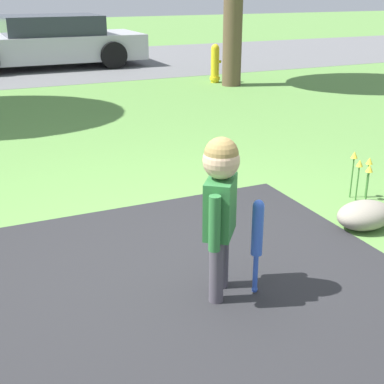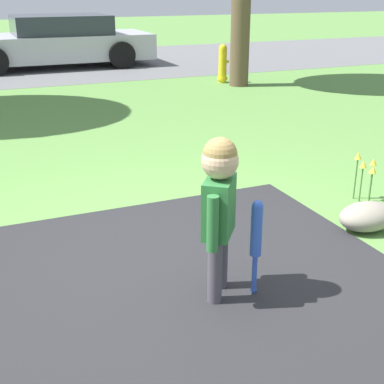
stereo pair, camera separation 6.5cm
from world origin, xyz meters
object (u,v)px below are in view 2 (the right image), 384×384
object	(u,v)px
child	(219,196)
fire_hydrant	(223,64)
parked_car	(55,42)
baseball_bat	(256,234)

from	to	relation	value
child	fire_hydrant	xyz separation A→B (m)	(3.46, 6.95, -0.29)
parked_car	fire_hydrant	bearing A→B (deg)	126.57
parked_car	child	bearing A→B (deg)	85.70
baseball_bat	parked_car	size ratio (longest dim) A/B	0.14
baseball_bat	fire_hydrant	distance (m)	7.75
baseball_bat	parked_car	bearing A→B (deg)	86.55
fire_hydrant	baseball_bat	bearing A→B (deg)	-114.81
child	parked_car	xyz separation A→B (m)	(0.85, 10.52, -0.09)
child	baseball_bat	size ratio (longest dim) A/B	1.62
baseball_bat	fire_hydrant	xyz separation A→B (m)	(3.25, 7.03, -0.04)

